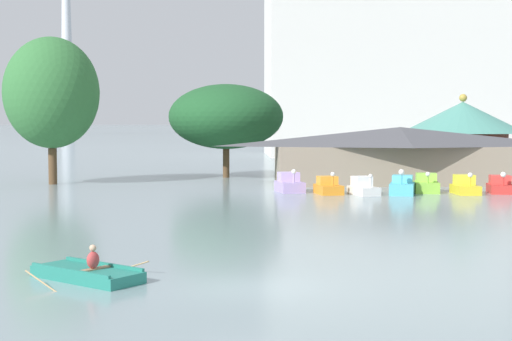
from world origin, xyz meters
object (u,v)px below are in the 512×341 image
(pedal_boat_orange, at_px, (328,187))
(pedal_boat_yellow, at_px, (465,186))
(rowboat_with_rower, at_px, (87,273))
(shoreline_tree_tall_left, at_px, (52,93))
(pedal_boat_cyan, at_px, (402,187))
(shoreline_tree_mid, at_px, (226,117))
(pedal_boat_red, at_px, (500,186))
(background_building_block, at_px, (382,61))
(pedal_boat_lime, at_px, (426,185))
(green_roof_pavilion, at_px, (463,133))
(pedal_boat_white, at_px, (363,188))
(boathouse, at_px, (400,154))
(pedal_boat_lavender, at_px, (290,184))

(pedal_boat_orange, xyz_separation_m, pedal_boat_yellow, (9.40, -0.33, 0.03))
(rowboat_with_rower, height_order, shoreline_tree_tall_left, shoreline_tree_tall_left)
(rowboat_with_rower, xyz_separation_m, pedal_boat_cyan, (16.37, 28.10, 0.33))
(shoreline_tree_mid, bearing_deg, pedal_boat_red, -39.37)
(pedal_boat_orange, distance_m, background_building_block, 64.26)
(pedal_boat_red, bearing_deg, shoreline_tree_mid, -118.38)
(pedal_boat_lime, height_order, green_roof_pavilion, green_roof_pavilion)
(pedal_boat_white, bearing_deg, pedal_boat_red, 79.56)
(pedal_boat_lime, xyz_separation_m, boathouse, (-0.26, 7.34, 1.84))
(pedal_boat_white, height_order, green_roof_pavilion, green_roof_pavilion)
(pedal_boat_orange, bearing_deg, rowboat_with_rower, -31.19)
(rowboat_with_rower, bearing_deg, shoreline_tree_mid, -56.57)
(rowboat_with_rower, xyz_separation_m, shoreline_tree_mid, (4.36, 44.70, 5.18))
(pedal_boat_orange, relative_size, pedal_boat_yellow, 0.98)
(pedal_boat_orange, relative_size, pedal_boat_white, 0.92)
(rowboat_with_rower, height_order, pedal_boat_yellow, pedal_boat_yellow)
(pedal_boat_lavender, distance_m, pedal_boat_lime, 9.60)
(pedal_boat_white, height_order, shoreline_tree_mid, shoreline_tree_mid)
(pedal_boat_lavender, height_order, pedal_boat_white, pedal_boat_lavender)
(pedal_boat_red, relative_size, boathouse, 0.14)
(pedal_boat_lavender, height_order, shoreline_tree_tall_left, shoreline_tree_tall_left)
(rowboat_with_rower, height_order, pedal_boat_cyan, pedal_boat_cyan)
(rowboat_with_rower, bearing_deg, shoreline_tree_tall_left, -37.05)
(pedal_boat_white, xyz_separation_m, background_building_block, (13.54, 61.40, 13.27))
(pedal_boat_lime, distance_m, shoreline_tree_mid, 21.20)
(pedal_boat_cyan, relative_size, pedal_boat_red, 1.03)
(pedal_boat_cyan, relative_size, green_roof_pavilion, 0.28)
(pedal_boat_white, distance_m, pedal_boat_cyan, 2.69)
(pedal_boat_orange, relative_size, pedal_boat_red, 0.87)
(pedal_boat_cyan, distance_m, pedal_boat_red, 7.17)
(background_building_block, bearing_deg, shoreline_tree_tall_left, -125.28)
(rowboat_with_rower, bearing_deg, pedal_boat_cyan, -81.22)
(pedal_boat_cyan, distance_m, pedal_boat_lime, 2.54)
(rowboat_with_rower, bearing_deg, pedal_boat_lavender, -67.27)
(shoreline_tree_mid, bearing_deg, pedal_boat_orange, -66.47)
(rowboat_with_rower, height_order, green_roof_pavilion, green_roof_pavilion)
(pedal_boat_orange, relative_size, pedal_boat_cyan, 0.84)
(pedal_boat_white, bearing_deg, pedal_boat_yellow, 75.84)
(pedal_boat_lavender, relative_size, pedal_boat_lime, 1.03)
(pedal_boat_orange, relative_size, shoreline_tree_mid, 0.26)
(pedal_boat_cyan, bearing_deg, background_building_block, -174.17)
(rowboat_with_rower, bearing_deg, boathouse, -77.17)
(rowboat_with_rower, relative_size, pedal_boat_orange, 1.49)
(pedal_boat_lime, distance_m, background_building_block, 61.93)
(pedal_boat_orange, distance_m, boathouse, 10.91)
(pedal_boat_lime, height_order, shoreline_tree_tall_left, shoreline_tree_tall_left)
(pedal_boat_lavender, distance_m, pedal_boat_cyan, 7.84)
(shoreline_tree_tall_left, bearing_deg, rowboat_with_rower, -76.04)
(pedal_boat_lime, relative_size, shoreline_tree_mid, 0.28)
(shoreline_tree_tall_left, bearing_deg, pedal_boat_yellow, -17.42)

